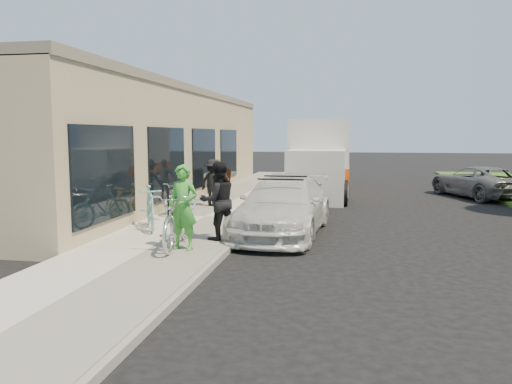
{
  "coord_description": "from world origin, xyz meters",
  "views": [
    {
      "loc": [
        2.03,
        -10.63,
        2.49
      ],
      "look_at": [
        -0.25,
        1.58,
        1.05
      ],
      "focal_mm": 35.0,
      "sensor_mm": 36.0,
      "label": 1
    }
  ],
  "objects_px": {
    "cruiser_bike_c": "(181,202)",
    "man_standing": "(218,201)",
    "moving_truck": "(320,162)",
    "sedan_white": "(283,207)",
    "sandwich_board": "(221,181)",
    "far_car_gray": "(478,182)",
    "cruiser_bike_a": "(150,208)",
    "cruiser_bike_b": "(181,198)",
    "tandem_bike": "(177,219)",
    "sedan_silver": "(301,187)",
    "bike_rack": "(172,198)",
    "bystander_a": "(213,183)",
    "woman_rider": "(183,207)",
    "bystander_b": "(217,180)"
  },
  "relations": [
    {
      "from": "bike_rack",
      "to": "woman_rider",
      "type": "distance_m",
      "value": 4.43
    },
    {
      "from": "cruiser_bike_a",
      "to": "cruiser_bike_b",
      "type": "distance_m",
      "value": 2.57
    },
    {
      "from": "bystander_a",
      "to": "far_car_gray",
      "type": "bearing_deg",
      "value": -125.29
    },
    {
      "from": "tandem_bike",
      "to": "cruiser_bike_c",
      "type": "relative_size",
      "value": 1.49
    },
    {
      "from": "bike_rack",
      "to": "bystander_a",
      "type": "distance_m",
      "value": 2.18
    },
    {
      "from": "bystander_a",
      "to": "bystander_b",
      "type": "height_order",
      "value": "bystander_a"
    },
    {
      "from": "bike_rack",
      "to": "bystander_a",
      "type": "height_order",
      "value": "bystander_a"
    },
    {
      "from": "bystander_b",
      "to": "cruiser_bike_b",
      "type": "bearing_deg",
      "value": -105.97
    },
    {
      "from": "cruiser_bike_c",
      "to": "moving_truck",
      "type": "bearing_deg",
      "value": 42.98
    },
    {
      "from": "man_standing",
      "to": "bystander_a",
      "type": "bearing_deg",
      "value": -109.42
    },
    {
      "from": "bike_rack",
      "to": "sedan_white",
      "type": "xyz_separation_m",
      "value": [
        3.42,
        -1.42,
        0.05
      ]
    },
    {
      "from": "cruiser_bike_a",
      "to": "far_car_gray",
      "type": "bearing_deg",
      "value": 16.26
    },
    {
      "from": "woman_rider",
      "to": "cruiser_bike_b",
      "type": "relative_size",
      "value": 0.99
    },
    {
      "from": "sandwich_board",
      "to": "man_standing",
      "type": "height_order",
      "value": "man_standing"
    },
    {
      "from": "moving_truck",
      "to": "man_standing",
      "type": "relative_size",
      "value": 3.54
    },
    {
      "from": "sedan_white",
      "to": "bystander_b",
      "type": "bearing_deg",
      "value": 126.61
    },
    {
      "from": "bike_rack",
      "to": "cruiser_bike_a",
      "type": "relative_size",
      "value": 0.47
    },
    {
      "from": "sedan_silver",
      "to": "bike_rack",
      "type": "bearing_deg",
      "value": -136.47
    },
    {
      "from": "woman_rider",
      "to": "bystander_b",
      "type": "relative_size",
      "value": 1.18
    },
    {
      "from": "sedan_white",
      "to": "bystander_a",
      "type": "distance_m",
      "value": 4.46
    },
    {
      "from": "man_standing",
      "to": "bystander_a",
      "type": "height_order",
      "value": "man_standing"
    },
    {
      "from": "sandwich_board",
      "to": "far_car_gray",
      "type": "height_order",
      "value": "far_car_gray"
    },
    {
      "from": "moving_truck",
      "to": "cruiser_bike_a",
      "type": "relative_size",
      "value": 3.51
    },
    {
      "from": "man_standing",
      "to": "cruiser_bike_b",
      "type": "bearing_deg",
      "value": -95.48
    },
    {
      "from": "cruiser_bike_b",
      "to": "bystander_b",
      "type": "height_order",
      "value": "bystander_b"
    },
    {
      "from": "tandem_bike",
      "to": "moving_truck",
      "type": "bearing_deg",
      "value": 70.45
    },
    {
      "from": "sedan_white",
      "to": "man_standing",
      "type": "height_order",
      "value": "man_standing"
    },
    {
      "from": "sedan_white",
      "to": "cruiser_bike_c",
      "type": "relative_size",
      "value": 3.36
    },
    {
      "from": "cruiser_bike_a",
      "to": "bystander_b",
      "type": "distance_m",
      "value": 5.24
    },
    {
      "from": "cruiser_bike_c",
      "to": "man_standing",
      "type": "bearing_deg",
      "value": -77.03
    },
    {
      "from": "sedan_silver",
      "to": "cruiser_bike_c",
      "type": "relative_size",
      "value": 2.52
    },
    {
      "from": "sedan_white",
      "to": "man_standing",
      "type": "relative_size",
      "value": 2.82
    },
    {
      "from": "sedan_silver",
      "to": "bystander_a",
      "type": "relative_size",
      "value": 2.42
    },
    {
      "from": "far_car_gray",
      "to": "woman_rider",
      "type": "distance_m",
      "value": 14.08
    },
    {
      "from": "sedan_silver",
      "to": "cruiser_bike_b",
      "type": "xyz_separation_m",
      "value": [
        -3.28,
        -3.3,
        -0.02
      ]
    },
    {
      "from": "moving_truck",
      "to": "cruiser_bike_a",
      "type": "xyz_separation_m",
      "value": [
        -3.67,
        -8.92,
        -0.67
      ]
    },
    {
      "from": "tandem_bike",
      "to": "cruiser_bike_a",
      "type": "xyz_separation_m",
      "value": [
        -1.34,
        1.78,
        -0.05
      ]
    },
    {
      "from": "tandem_bike",
      "to": "cruiser_bike_b",
      "type": "distance_m",
      "value": 4.58
    },
    {
      "from": "tandem_bike",
      "to": "bystander_b",
      "type": "distance_m",
      "value": 7.08
    },
    {
      "from": "sandwich_board",
      "to": "tandem_bike",
      "type": "height_order",
      "value": "tandem_bike"
    },
    {
      "from": "bike_rack",
      "to": "sedan_white",
      "type": "relative_size",
      "value": 0.17
    },
    {
      "from": "bystander_a",
      "to": "sedan_silver",
      "type": "bearing_deg",
      "value": -121.97
    },
    {
      "from": "moving_truck",
      "to": "bystander_a",
      "type": "height_order",
      "value": "moving_truck"
    },
    {
      "from": "far_car_gray",
      "to": "man_standing",
      "type": "distance_m",
      "value": 12.95
    },
    {
      "from": "sedan_silver",
      "to": "woman_rider",
      "type": "bearing_deg",
      "value": -106.65
    },
    {
      "from": "sedan_silver",
      "to": "cruiser_bike_c",
      "type": "bearing_deg",
      "value": -131.67
    },
    {
      "from": "sedan_silver",
      "to": "cruiser_bike_a",
      "type": "distance_m",
      "value": 6.69
    },
    {
      "from": "woman_rider",
      "to": "bystander_a",
      "type": "distance_m",
      "value": 6.23
    },
    {
      "from": "bystander_a",
      "to": "sandwich_board",
      "type": "bearing_deg",
      "value": -54.2
    },
    {
      "from": "bike_rack",
      "to": "far_car_gray",
      "type": "height_order",
      "value": "far_car_gray"
    }
  ]
}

